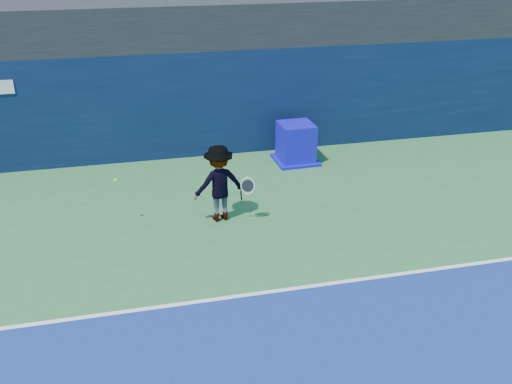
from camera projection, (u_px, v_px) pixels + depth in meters
baseline at (256, 294)px, 10.41m from camera, size 24.00×0.10×0.01m
stadium_band at (189, 21)px, 16.36m from camera, size 36.00×3.00×1.20m
back_wall_assembly at (197, 101)px, 16.38m from camera, size 36.00×1.03×3.00m
equipment_cart at (296, 144)px, 16.03m from camera, size 1.20×1.20×1.11m
tennis_player at (219, 183)px, 12.70m from camera, size 1.37×0.82×1.78m
tennis_ball at (115, 180)px, 12.36m from camera, size 0.08×0.08×0.08m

